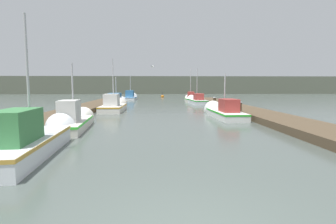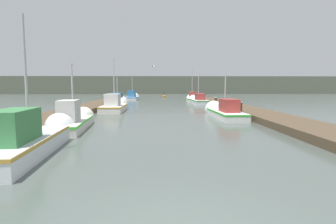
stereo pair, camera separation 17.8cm
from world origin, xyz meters
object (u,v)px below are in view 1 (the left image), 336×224
fishing_boat_4 (117,103)px  fishing_boat_6 (190,98)px  seagull_lead (153,66)px  fishing_boat_7 (131,97)px  mooring_piling_0 (240,109)px  mooring_piling_1 (215,102)px  fishing_boat_3 (114,106)px  channel_buoy (162,96)px  fishing_boat_5 (196,100)px  fishing_boat_1 (74,120)px  fishing_boat_2 (223,111)px  fishing_boat_0 (35,138)px

fishing_boat_4 → fishing_boat_6: (8.78, 9.33, -0.06)m
fishing_boat_6 → seagull_lead: fishing_boat_6 is taller
fishing_boat_4 → fishing_boat_7: bearing=90.0°
fishing_boat_4 → seagull_lead: 7.38m
mooring_piling_0 → mooring_piling_1: bearing=91.1°
fishing_boat_3 → channel_buoy: (4.79, 25.23, -0.26)m
fishing_boat_5 → fishing_boat_1: bearing=-119.3°
fishing_boat_1 → fishing_boat_7: bearing=83.9°
fishing_boat_6 → fishing_boat_1: bearing=-107.5°
fishing_boat_1 → fishing_boat_7: (0.26, 27.07, 0.02)m
fishing_boat_7 → seagull_lead: bearing=-77.6°
mooring_piling_0 → mooring_piling_1: mooring_piling_0 is taller
fishing_boat_1 → fishing_boat_2: size_ratio=0.91×
fishing_boat_0 → fishing_boat_7: fishing_boat_0 is taller
fishing_boat_3 → fishing_boat_4: size_ratio=1.12×
fishing_boat_2 → mooring_piling_0: size_ratio=5.87×
fishing_boat_2 → fishing_boat_5: fishing_boat_5 is taller
fishing_boat_3 → fishing_boat_7: fishing_boat_3 is taller
fishing_boat_6 → fishing_boat_7: 9.70m
channel_buoy → mooring_piling_0: bearing=-81.0°
fishing_boat_1 → seagull_lead: size_ratio=10.04×
fishing_boat_4 → mooring_piling_1: bearing=-7.6°
fishing_boat_3 → mooring_piling_0: 10.64m
fishing_boat_6 → fishing_boat_2: bearing=-86.2°
fishing_boat_2 → mooring_piling_1: 7.42m
fishing_boat_2 → channel_buoy: fishing_boat_2 is taller
fishing_boat_7 → mooring_piling_0: bearing=-64.8°
fishing_boat_1 → mooring_piling_0: bearing=19.0°
fishing_boat_2 → mooring_piling_1: (1.05, 7.34, 0.15)m
fishing_boat_0 → fishing_boat_2: fishing_boat_0 is taller
fishing_boat_3 → mooring_piling_1: 9.78m
fishing_boat_3 → seagull_lead: size_ratio=9.82×
mooring_piling_1 → seagull_lead: (-6.02, -4.02, 3.20)m
fishing_boat_1 → mooring_piling_1: (9.94, 11.98, 0.11)m
fishing_boat_3 → fishing_boat_7: (-0.28, 17.77, 0.00)m
fishing_boat_6 → channel_buoy: 12.35m
fishing_boat_7 → seagull_lead: fishing_boat_7 is taller
fishing_boat_1 → seagull_lead: 9.48m
fishing_boat_2 → fishing_boat_0: bearing=-134.7°
fishing_boat_7 → mooring_piling_1: (9.69, -15.08, 0.09)m
fishing_boat_1 → seagull_lead: (3.92, 7.97, 3.32)m
fishing_boat_3 → mooring_piling_1: bearing=15.9°
fishing_boat_3 → mooring_piling_0: size_ratio=5.21×
fishing_boat_5 → channel_buoy: bearing=99.9°
fishing_boat_1 → fishing_boat_4: (0.14, 13.39, 0.03)m
fishing_boat_4 → fishing_boat_1: bearing=-90.1°
fishing_boat_0 → seagull_lead: fishing_boat_0 is taller
fishing_boat_6 → mooring_piling_0: bearing=-82.4°
fishing_boat_1 → seagull_lead: bearing=58.3°
fishing_boat_2 → fishing_boat_4: size_ratio=1.26×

